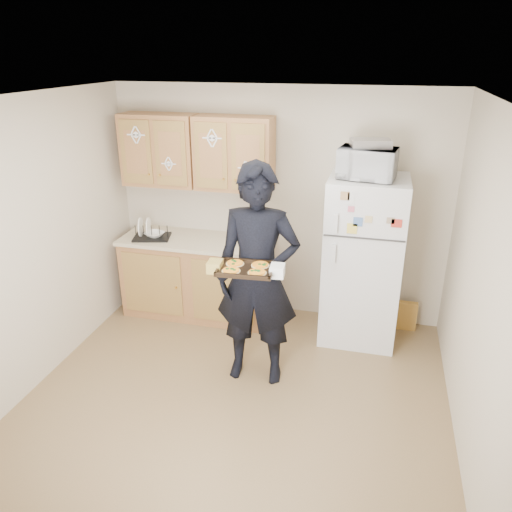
# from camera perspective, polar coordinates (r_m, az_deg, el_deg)

# --- Properties ---
(floor) EXTENTS (3.60, 3.60, 0.00)m
(floor) POSITION_cam_1_polar(r_m,az_deg,el_deg) (4.46, -2.67, -16.65)
(floor) COLOR brown
(floor) RESTS_ON ground
(ceiling) EXTENTS (3.60, 3.60, 0.00)m
(ceiling) POSITION_cam_1_polar(r_m,az_deg,el_deg) (3.47, -3.45, 17.30)
(ceiling) COLOR silver
(ceiling) RESTS_ON wall_back
(wall_back) EXTENTS (3.60, 0.04, 2.50)m
(wall_back) POSITION_cam_1_polar(r_m,az_deg,el_deg) (5.43, 2.54, 5.80)
(wall_back) COLOR beige
(wall_back) RESTS_ON floor
(wall_front) EXTENTS (3.60, 0.04, 2.50)m
(wall_front) POSITION_cam_1_polar(r_m,az_deg,el_deg) (2.40, -16.36, -19.32)
(wall_front) COLOR beige
(wall_front) RESTS_ON floor
(wall_left) EXTENTS (0.04, 3.60, 2.50)m
(wall_left) POSITION_cam_1_polar(r_m,az_deg,el_deg) (4.62, -24.90, 0.57)
(wall_left) COLOR beige
(wall_left) RESTS_ON floor
(wall_right) EXTENTS (0.04, 3.60, 2.50)m
(wall_right) POSITION_cam_1_polar(r_m,az_deg,el_deg) (3.73, 24.59, -4.49)
(wall_right) COLOR beige
(wall_right) RESTS_ON floor
(refrigerator) EXTENTS (0.75, 0.70, 1.70)m
(refrigerator) POSITION_cam_1_polar(r_m,az_deg,el_deg) (5.12, 12.08, -0.54)
(refrigerator) COLOR white
(refrigerator) RESTS_ON floor
(base_cabinet) EXTENTS (1.60, 0.60, 0.86)m
(base_cabinet) POSITION_cam_1_polar(r_m,az_deg,el_deg) (5.66, -6.73, -2.51)
(base_cabinet) COLOR #9A6035
(base_cabinet) RESTS_ON floor
(countertop) EXTENTS (1.64, 0.64, 0.04)m
(countertop) POSITION_cam_1_polar(r_m,az_deg,el_deg) (5.49, -6.94, 1.75)
(countertop) COLOR beige
(countertop) RESTS_ON base_cabinet
(upper_cab_left) EXTENTS (0.80, 0.33, 0.75)m
(upper_cab_left) POSITION_cam_1_polar(r_m,az_deg,el_deg) (5.50, -10.89, 11.82)
(upper_cab_left) COLOR #9A6035
(upper_cab_left) RESTS_ON wall_back
(upper_cab_right) EXTENTS (0.80, 0.33, 0.75)m
(upper_cab_right) POSITION_cam_1_polar(r_m,az_deg,el_deg) (5.22, -2.49, 11.61)
(upper_cab_right) COLOR #9A6035
(upper_cab_right) RESTS_ON wall_back
(cereal_box) EXTENTS (0.20, 0.07, 0.32)m
(cereal_box) POSITION_cam_1_polar(r_m,az_deg,el_deg) (5.65, 16.88, -6.55)
(cereal_box) COLOR gold
(cereal_box) RESTS_ON floor
(person) EXTENTS (0.76, 0.53, 1.99)m
(person) POSITION_cam_1_polar(r_m,az_deg,el_deg) (4.30, 0.17, -2.43)
(person) COLOR black
(person) RESTS_ON floor
(baking_tray) EXTENTS (0.47, 0.36, 0.04)m
(baking_tray) POSITION_cam_1_polar(r_m,az_deg,el_deg) (3.96, -1.17, -1.56)
(baking_tray) COLOR black
(baking_tray) RESTS_ON person
(pizza_front_left) EXTENTS (0.15, 0.15, 0.02)m
(pizza_front_left) POSITION_cam_1_polar(r_m,az_deg,el_deg) (3.91, -2.87, -1.67)
(pizza_front_left) COLOR yellow
(pizza_front_left) RESTS_ON baking_tray
(pizza_front_right) EXTENTS (0.15, 0.15, 0.02)m
(pizza_front_right) POSITION_cam_1_polar(r_m,az_deg,el_deg) (3.87, 0.12, -1.89)
(pizza_front_right) COLOR yellow
(pizza_front_right) RESTS_ON baking_tray
(pizza_back_left) EXTENTS (0.15, 0.15, 0.02)m
(pizza_back_left) POSITION_cam_1_polar(r_m,az_deg,el_deg) (4.04, -2.41, -0.82)
(pizza_back_left) COLOR yellow
(pizza_back_left) RESTS_ON baking_tray
(pizza_back_right) EXTENTS (0.15, 0.15, 0.02)m
(pizza_back_right) POSITION_cam_1_polar(r_m,az_deg,el_deg) (4.00, 0.49, -1.02)
(pizza_back_right) COLOR yellow
(pizza_back_right) RESTS_ON baking_tray
(microwave) EXTENTS (0.56, 0.42, 0.29)m
(microwave) POSITION_cam_1_polar(r_m,az_deg,el_deg) (4.78, 12.59, 10.29)
(microwave) COLOR white
(microwave) RESTS_ON refrigerator
(foil_pan) EXTENTS (0.40, 0.31, 0.07)m
(foil_pan) POSITION_cam_1_polar(r_m,az_deg,el_deg) (4.77, 12.96, 12.46)
(foil_pan) COLOR silver
(foil_pan) RESTS_ON microwave
(dish_rack) EXTENTS (0.45, 0.38, 0.15)m
(dish_rack) POSITION_cam_1_polar(r_m,az_deg,el_deg) (5.56, -11.86, 2.78)
(dish_rack) COLOR black
(dish_rack) RESTS_ON countertop
(bowl) EXTENTS (0.25, 0.25, 0.05)m
(bowl) POSITION_cam_1_polar(r_m,az_deg,el_deg) (5.56, -11.52, 2.44)
(bowl) COLOR white
(bowl) RESTS_ON dish_rack
(soap_bottle) EXTENTS (0.09, 0.09, 0.20)m
(soap_bottle) POSITION_cam_1_polar(r_m,az_deg,el_deg) (5.17, -1.29, 1.96)
(soap_bottle) COLOR white
(soap_bottle) RESTS_ON countertop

